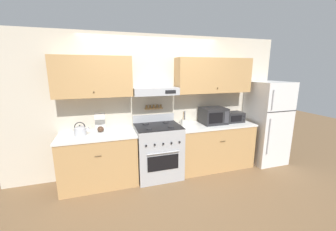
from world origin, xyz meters
TOP-DOWN VIEW (x-y plane):
  - ground_plane at (0.00, 0.00)m, footprint 16.00×16.00m
  - wall_back at (0.06, 0.59)m, footprint 5.20×0.46m
  - counter_left at (-1.02, 0.32)m, footprint 1.25×0.64m
  - counter_right at (1.16, 0.32)m, footprint 1.52×0.64m
  - stove_range at (0.00, 0.30)m, footprint 0.79×0.69m
  - refrigerator at (2.35, 0.26)m, footprint 0.70×0.74m
  - tea_kettle at (-1.28, 0.36)m, footprint 0.24×0.19m
  - coffee_maker at (-0.97, 0.39)m, footprint 0.16×0.20m
  - microwave at (1.15, 0.38)m, footprint 0.47×0.41m
  - utensil_crock at (0.53, 0.36)m, footprint 0.12×0.12m
  - toaster_oven at (1.61, 0.36)m, footprint 0.37×0.28m

SIDE VIEW (x-z plane):
  - ground_plane at x=0.00m, z-range 0.00..0.00m
  - counter_right at x=1.16m, z-range 0.00..0.89m
  - counter_left at x=-1.02m, z-range 0.00..0.89m
  - stove_range at x=0.00m, z-range -0.06..1.04m
  - refrigerator at x=2.35m, z-range 0.00..1.69m
  - utensil_crock at x=0.53m, z-range 0.82..1.10m
  - tea_kettle at x=-1.28m, z-range 0.86..1.08m
  - toaster_oven at x=1.61m, z-range 0.89..1.09m
  - microwave at x=1.15m, z-range 0.89..1.20m
  - coffee_maker at x=-0.97m, z-range 0.89..1.22m
  - wall_back at x=0.06m, z-range 0.20..2.75m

